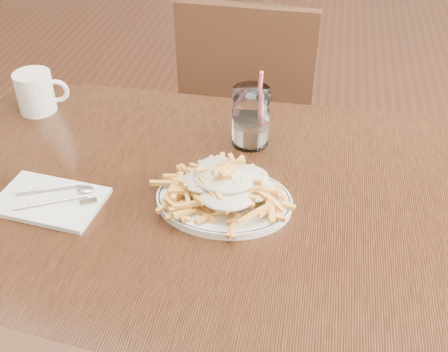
% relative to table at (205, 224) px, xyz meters
% --- Properties ---
extents(table, '(1.20, 0.80, 0.75)m').
position_rel_table_xyz_m(table, '(0.00, 0.00, 0.00)').
color(table, black).
rests_on(table, ground).
extents(chair_far, '(0.43, 0.43, 0.90)m').
position_rel_table_xyz_m(chair_far, '(-0.01, 0.76, -0.16)').
color(chair_far, black).
rests_on(chair_far, ground).
extents(fries_plate, '(0.30, 0.27, 0.02)m').
position_rel_table_xyz_m(fries_plate, '(0.04, -0.02, 0.09)').
color(fries_plate, white).
rests_on(fries_plate, table).
extents(loaded_fries, '(0.26, 0.22, 0.07)m').
position_rel_table_xyz_m(loaded_fries, '(0.04, -0.02, 0.13)').
color(loaded_fries, gold).
rests_on(loaded_fries, fries_plate).
extents(napkin, '(0.22, 0.16, 0.01)m').
position_rel_table_xyz_m(napkin, '(-0.30, -0.08, 0.08)').
color(napkin, white).
rests_on(napkin, table).
extents(cutlery, '(0.17, 0.13, 0.01)m').
position_rel_table_xyz_m(cutlery, '(-0.30, -0.08, 0.09)').
color(cutlery, silver).
rests_on(cutlery, napkin).
extents(water_glass, '(0.08, 0.08, 0.18)m').
position_rel_table_xyz_m(water_glass, '(0.06, 0.20, 0.14)').
color(water_glass, white).
rests_on(water_glass, table).
extents(coffee_mug, '(0.13, 0.09, 0.10)m').
position_rel_table_xyz_m(coffee_mug, '(-0.47, 0.25, 0.13)').
color(coffee_mug, white).
rests_on(coffee_mug, table).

